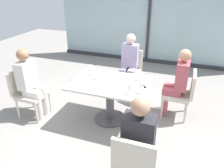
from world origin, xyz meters
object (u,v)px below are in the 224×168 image
wine_glass_0 (97,72)px  person_far_right (178,80)px  chair_near_window (130,68)px  wine_glass_1 (139,73)px  handbag_0 (133,96)px  wine_glass_3 (89,74)px  wine_glass_4 (142,85)px  wine_glass_2 (71,78)px  chair_front_right (136,160)px  person_near_window (129,61)px  wine_glass_5 (130,86)px  chair_far_right (182,92)px  cell_phone_on_table (143,86)px  coffee_cup (91,68)px  person_side_end (30,81)px  person_front_right (139,139)px  dining_table_main (110,92)px  chair_side_end (27,90)px

wine_glass_0 → person_far_right: bearing=19.8°
chair_near_window → wine_glass_0: size_ratio=4.70×
wine_glass_1 → handbag_0: wine_glass_1 is taller
wine_glass_3 → handbag_0: size_ratio=0.62×
wine_glass_3 → wine_glass_4: same height
wine_glass_2 → wine_glass_4: (1.10, 0.13, 0.00)m
chair_front_right → wine_glass_3: (-1.12, 1.24, 0.37)m
person_near_window → wine_glass_4: 1.52m
wine_glass_1 → wine_glass_5: size_ratio=1.00×
wine_glass_1 → wine_glass_4: 0.46m
wine_glass_3 → wine_glass_4: 0.93m
chair_far_right → cell_phone_on_table: 0.82m
person_near_window → coffee_cup: size_ratio=14.00×
cell_phone_on_table → wine_glass_1: bearing=82.2°
person_side_end → wine_glass_4: 1.92m
person_side_end → wine_glass_1: bearing=18.1°
person_front_right → chair_front_right: bearing=-90.0°
chair_far_right → wine_glass_5: size_ratio=4.70×
wine_glass_5 → handbag_0: 1.23m
handbag_0 → cell_phone_on_table: bearing=-42.3°
dining_table_main → chair_far_right: 1.27m
person_far_right → coffee_cup: size_ratio=14.00×
chair_near_window → chair_front_right: 2.72m
person_far_right → handbag_0: (-0.81, 0.18, -0.56)m
coffee_cup → chair_near_window: bearing=60.9°
chair_side_end → wine_glass_4: 2.06m
person_far_right → wine_glass_1: (-0.61, -0.28, 0.16)m
person_side_end → wine_glass_1: (1.77, 0.58, 0.16)m
person_front_right → wine_glass_2: size_ratio=6.81×
dining_table_main → person_far_right: size_ratio=1.02×
chair_front_right → person_far_right: size_ratio=0.69×
chair_far_right → cell_phone_on_table: size_ratio=6.04×
person_front_right → cell_phone_on_table: size_ratio=8.75×
wine_glass_1 → handbag_0: bearing=113.1°
chair_far_right → wine_glass_1: wine_glass_1 is taller
dining_table_main → wine_glass_3: 0.46m
chair_front_right → person_front_right: (-0.00, 0.11, 0.20)m
person_side_end → handbag_0: (1.58, 1.05, -0.56)m
wine_glass_0 → wine_glass_5: size_ratio=1.00×
wine_glass_2 → cell_phone_on_table: size_ratio=1.28×
chair_side_end → wine_glass_5: wine_glass_5 is taller
dining_table_main → chair_side_end: 1.49m
chair_front_right → person_front_right: person_front_right is taller
wine_glass_4 → coffee_cup: (-1.09, 0.58, -0.09)m
chair_side_end → person_side_end: size_ratio=0.69×
wine_glass_5 → wine_glass_2: bearing=-176.9°
chair_front_right → wine_glass_2: wine_glass_2 is taller
dining_table_main → coffee_cup: size_ratio=14.22×
wine_glass_5 → coffee_cup: (-0.93, 0.66, -0.09)m
wine_glass_0 → chair_side_end: bearing=-161.9°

